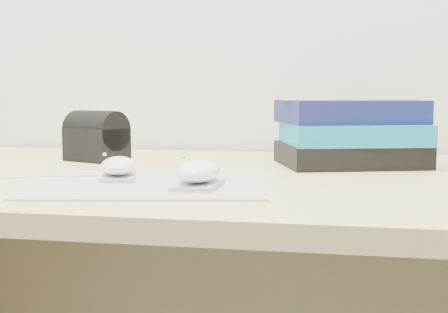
% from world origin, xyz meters
% --- Properties ---
extents(desk, '(1.60, 0.80, 0.73)m').
position_xyz_m(desk, '(0.00, 1.64, 0.50)').
color(desk, tan).
rests_on(desk, ground).
extents(mousepad, '(0.38, 0.32, 0.00)m').
position_xyz_m(mousepad, '(-0.18, 1.41, 0.73)').
color(mousepad, gray).
rests_on(mousepad, desk).
extents(mouse_rear, '(0.08, 0.11, 0.04)m').
position_xyz_m(mouse_rear, '(-0.25, 1.45, 0.75)').
color(mouse_rear, '#AFAFB2').
rests_on(mouse_rear, mousepad).
extents(mouse_front, '(0.06, 0.11, 0.04)m').
position_xyz_m(mouse_front, '(-0.10, 1.39, 0.75)').
color(mouse_front, '#ADACAF').
rests_on(mouse_front, mousepad).
extents(usb_cable, '(0.18, 0.07, 0.00)m').
position_xyz_m(usb_cable, '(-0.38, 1.44, 0.73)').
color(usb_cable, silver).
rests_on(usb_cable, mousepad).
extents(book_stack, '(0.30, 0.27, 0.12)m').
position_xyz_m(book_stack, '(0.11, 1.73, 0.79)').
color(book_stack, black).
rests_on(book_stack, desk).
extents(pouch, '(0.14, 0.12, 0.10)m').
position_xyz_m(pouch, '(-0.39, 1.71, 0.78)').
color(pouch, black).
rests_on(pouch, desk).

